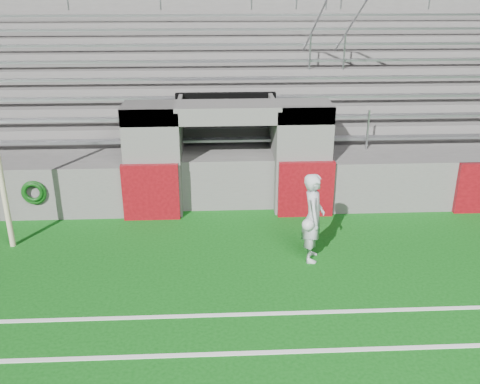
{
  "coord_description": "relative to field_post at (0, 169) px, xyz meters",
  "views": [
    {
      "loc": [
        -0.32,
        -8.55,
        5.28
      ],
      "look_at": [
        0.2,
        1.8,
        1.1
      ],
      "focal_mm": 40.0,
      "sensor_mm": 36.0,
      "label": 1
    }
  ],
  "objects": [
    {
      "name": "ground",
      "position": [
        4.61,
        -1.74,
        -1.71
      ],
      "size": [
        90.0,
        90.0,
        0.0
      ],
      "primitive_type": "plane",
      "color": "#0C4D10",
      "rests_on": "ground"
    },
    {
      "name": "field_post",
      "position": [
        0.0,
        0.0,
        0.0
      ],
      "size": [
        0.11,
        0.11,
        3.43
      ],
      "primitive_type": "cylinder",
      "color": "beige",
      "rests_on": "ground"
    },
    {
      "name": "stadium_structure",
      "position": [
        4.61,
        6.23,
        -0.22
      ],
      "size": [
        26.0,
        8.48,
        5.42
      ],
      "color": "#565452",
      "rests_on": "ground"
    },
    {
      "name": "goalkeeper_with_ball",
      "position": [
        6.2,
        -0.87,
        -0.81
      ],
      "size": [
        0.53,
        0.72,
        1.81
      ],
      "color": "#B3B7BD",
      "rests_on": "ground"
    },
    {
      "name": "hose_coil",
      "position": [
        0.17,
        1.2,
        -0.99
      ],
      "size": [
        0.58,
        0.15,
        0.58
      ],
      "color": "#0D410E",
      "rests_on": "ground"
    }
  ]
}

